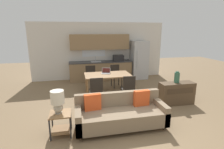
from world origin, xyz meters
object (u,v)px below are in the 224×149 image
object	(u,v)px
table_lamp	(58,100)
credenza	(176,93)
refrigerator	(139,60)
side_table	(61,120)
laptop	(106,72)
dining_table	(108,76)
dining_chair_far_right	(116,75)
vase	(177,77)
dining_chair_near_left	(96,90)
couch	(120,114)
dining_chair_near_right	(128,87)
dining_chair_far_left	(91,76)

from	to	relation	value
table_lamp	credenza	xyz separation A→B (m)	(3.56, 1.00, -0.48)
refrigerator	side_table	distance (m)	5.54
refrigerator	credenza	world-z (taller)	refrigerator
credenza	laptop	distance (m)	2.56
dining_table	dining_chair_far_right	size ratio (longest dim) A/B	1.80
credenza	vase	xyz separation A→B (m)	(-0.02, 0.02, 0.52)
laptop	dining_chair_near_left	bearing A→B (deg)	-97.89
couch	dining_chair_near_right	size ratio (longest dim) A/B	2.37
table_lamp	vase	xyz separation A→B (m)	(3.55, 1.03, 0.05)
dining_chair_far_right	laptop	size ratio (longest dim) A/B	2.40
dining_chair_far_left	dining_table	bearing A→B (deg)	-60.02
credenza	vase	bearing A→B (deg)	130.83
dining_chair_far_right	laptop	world-z (taller)	laptop
refrigerator	vase	world-z (taller)	refrigerator
refrigerator	dining_chair_far_right	world-z (taller)	refrigerator
table_lamp	dining_chair_near_left	bearing A→B (deg)	54.90
couch	credenza	distance (m)	2.33
credenza	dining_chair_far_left	size ratio (longest dim) A/B	1.22
laptop	refrigerator	bearing A→B (deg)	60.20
dining_chair_far_left	dining_chair_near_left	bearing A→B (deg)	-91.33
dining_chair_far_left	dining_chair_far_right	world-z (taller)	same
couch	dining_chair_near_right	bearing A→B (deg)	65.51
dining_chair_near_right	dining_chair_far_left	bearing A→B (deg)	-55.48
table_lamp	dining_chair_near_left	xyz separation A→B (m)	(1.03, 1.46, -0.33)
dining_chair_near_right	refrigerator	bearing A→B (deg)	-113.47
dining_chair_far_left	dining_chair_near_left	size ratio (longest dim) A/B	1.00
dining_table	dining_chair_far_right	distance (m)	1.02
table_lamp	laptop	bearing A→B (deg)	58.46
couch	side_table	size ratio (longest dim) A/B	4.13
table_lamp	credenza	world-z (taller)	table_lamp
table_lamp	dining_chair_far_left	world-z (taller)	table_lamp
dining_chair_far_left	dining_chair_near_left	distance (m)	1.73
refrigerator	dining_chair_far_left	distance (m)	2.72
credenza	dining_chair_near_right	distance (m)	1.56
couch	laptop	bearing A→B (deg)	87.91
refrigerator	side_table	bearing A→B (deg)	-128.96
credenza	dining_chair_near_left	bearing A→B (deg)	169.74
dining_table	vase	bearing A→B (deg)	-33.18
refrigerator	dining_chair_far_right	xyz separation A→B (m)	(-1.42, -1.08, -0.41)
couch	dining_chair_near_right	xyz separation A→B (m)	(0.64, 1.41, 0.17)
dining_table	side_table	size ratio (longest dim) A/B	3.13
dining_chair_near_left	dining_chair_near_right	world-z (taller)	same
couch	vase	bearing A→B (deg)	24.98
credenza	vase	distance (m)	0.53
dining_chair_near_left	dining_chair_far_right	distance (m)	2.02
couch	laptop	xyz separation A→B (m)	(0.09, 2.44, 0.48)
side_table	vase	distance (m)	3.70
dining_table	couch	size ratio (longest dim) A/B	0.76
dining_chair_near_left	couch	bearing A→B (deg)	107.08
table_lamp	vase	size ratio (longest dim) A/B	1.45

